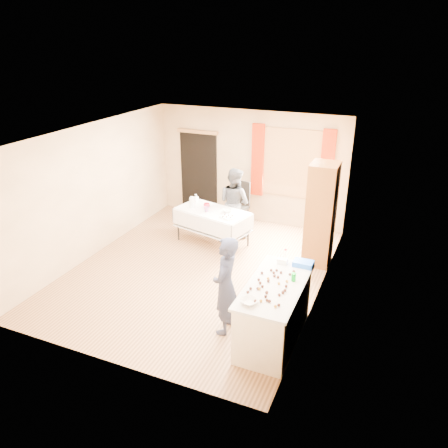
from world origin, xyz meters
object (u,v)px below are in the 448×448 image
at_px(cabinet, 321,215).
at_px(counter, 274,312).
at_px(girl, 226,286).
at_px(chair, 237,214).
at_px(party_table, 213,224).
at_px(woman, 234,202).

height_order(cabinet, counter, cabinet).
relative_size(cabinet, girl, 1.30).
bearing_deg(chair, counter, -50.19).
bearing_deg(chair, party_table, -87.75).
height_order(cabinet, chair, cabinet).
relative_size(cabinet, party_table, 1.18).
xyz_separation_m(counter, woman, (-1.88, 3.16, 0.31)).
height_order(cabinet, girl, cabinet).
relative_size(counter, party_table, 0.96).
distance_m(counter, chair, 4.10).
bearing_deg(girl, woman, -164.47).
distance_m(cabinet, girl, 2.82).
distance_m(counter, woman, 3.69).
height_order(girl, woman, girl).
bearing_deg(cabinet, girl, -106.97).
height_order(party_table, girl, girl).
relative_size(counter, chair, 1.51).
relative_size(cabinet, counter, 1.24).
xyz_separation_m(chair, woman, (0.09, -0.43, 0.45)).
bearing_deg(girl, party_table, -156.09).
relative_size(counter, woman, 1.06).
distance_m(cabinet, party_table, 2.30).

